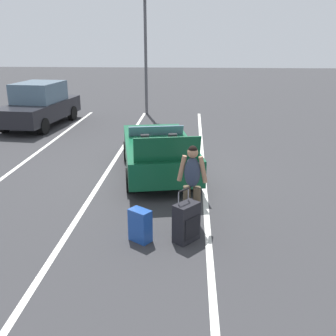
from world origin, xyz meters
name	(u,v)px	position (x,y,z in m)	size (l,w,h in m)	color
ground_plane	(158,173)	(0.00, 0.00, 0.00)	(80.00, 80.00, 0.00)	#333335
lot_line_near	(203,174)	(0.00, -1.25, 0.00)	(18.00, 0.12, 0.01)	silver
lot_line_mid	(107,172)	(0.00, 1.45, 0.00)	(18.00, 0.12, 0.01)	silver
lot_line_far	(13,170)	(0.00, 4.15, 0.00)	(18.00, 0.12, 0.01)	silver
convertible_car	(157,151)	(0.19, 0.04, 0.59)	(4.39, 2.51, 1.53)	#0F4C2D
suitcase_large_black	(186,222)	(-3.74, -0.84, 0.37)	(0.55, 0.53, 1.00)	black
suitcase_medium_bright	(140,225)	(-3.79, 0.01, 0.31)	(0.43, 0.46, 0.62)	#1E479E
traveler_person	(192,181)	(-3.09, -0.93, 0.93)	(0.26, 0.61, 1.65)	#4C3F2D
parked_sedan_near	(40,105)	(5.82, 5.51, 0.89)	(4.67, 2.29, 1.82)	black
parking_lamp_post	(146,47)	(8.86, 1.33, 3.14)	(0.50, 0.24, 5.46)	#4C4C51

